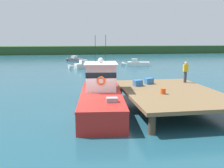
# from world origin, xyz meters

# --- Properties ---
(ground_plane) EXTENTS (200.00, 200.00, 0.00)m
(ground_plane) POSITION_xyz_m (0.00, 0.00, 0.00)
(ground_plane) COLOR #1E4C5B
(dock) EXTENTS (6.00, 9.00, 1.20)m
(dock) POSITION_xyz_m (4.80, 0.00, 1.07)
(dock) COLOR #4C3D2D
(dock) RESTS_ON ground
(main_fishing_boat) EXTENTS (3.32, 9.93, 4.80)m
(main_fishing_boat) POSITION_xyz_m (0.26, 0.47, 1.01)
(main_fishing_boat) COLOR red
(main_fishing_boat) RESTS_ON ground
(crate_stack_near_edge) EXTENTS (0.69, 0.58, 0.43)m
(crate_stack_near_edge) POSITION_xyz_m (3.10, 1.94, 1.41)
(crate_stack_near_edge) COLOR #3370B2
(crate_stack_near_edge) RESTS_ON dock
(crate_single_by_cleat) EXTENTS (0.70, 0.59, 0.44)m
(crate_single_by_cleat) POSITION_xyz_m (4.13, 2.60, 1.42)
(crate_single_by_cleat) COLOR #3370B2
(crate_single_by_cleat) RESTS_ON dock
(bait_bucket) EXTENTS (0.32, 0.32, 0.34)m
(bait_bucket) POSITION_xyz_m (3.96, -0.82, 1.37)
(bait_bucket) COLOR #E04C19
(bait_bucket) RESTS_ON dock
(deckhand_by_the_boat) EXTENTS (0.36, 0.22, 1.63)m
(deckhand_by_the_boat) POSITION_xyz_m (7.09, 2.73, 2.06)
(deckhand_by_the_boat) COLOR #383842
(deckhand_by_the_boat) RESTS_ON dock
(moored_boat_off_the_point) EXTENTS (4.80, 2.30, 1.20)m
(moored_boat_off_the_point) POSITION_xyz_m (9.17, 25.57, 0.41)
(moored_boat_off_the_point) COLOR white
(moored_boat_off_the_point) RESTS_ON ground
(moored_boat_near_channel) EXTENTS (5.28, 2.77, 1.33)m
(moored_boat_near_channel) POSITION_xyz_m (0.41, 23.43, 0.46)
(moored_boat_near_channel) COLOR silver
(moored_boat_near_channel) RESTS_ON ground
(moored_boat_far_left) EXTENTS (3.90, 3.99, 1.18)m
(moored_boat_far_left) POSITION_xyz_m (-1.06, 35.43, 0.41)
(moored_boat_far_left) COLOR #4C4C51
(moored_boat_far_left) RESTS_ON ground
(mooring_buoy_outer) EXTENTS (0.38, 0.38, 0.38)m
(mooring_buoy_outer) POSITION_xyz_m (5.94, 28.35, 0.19)
(mooring_buoy_outer) COLOR red
(mooring_buoy_outer) RESTS_ON ground
(mooring_buoy_spare_mooring) EXTENTS (0.45, 0.45, 0.45)m
(mooring_buoy_spare_mooring) POSITION_xyz_m (2.04, 11.96, 0.23)
(mooring_buoy_spare_mooring) COLOR red
(mooring_buoy_spare_mooring) RESTS_ON ground
(mooring_buoy_inshore) EXTENTS (0.39, 0.39, 0.39)m
(mooring_buoy_inshore) POSITION_xyz_m (6.46, 6.09, 0.19)
(mooring_buoy_inshore) COLOR #EA5B19
(mooring_buoy_inshore) RESTS_ON ground
(far_shoreline) EXTENTS (120.00, 8.00, 2.40)m
(far_shoreline) POSITION_xyz_m (0.00, 62.00, 1.20)
(far_shoreline) COLOR #284723
(far_shoreline) RESTS_ON ground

